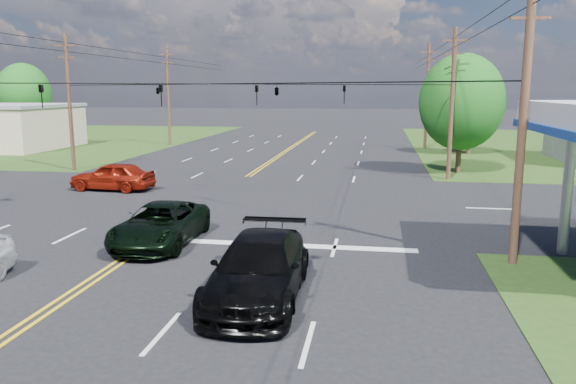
% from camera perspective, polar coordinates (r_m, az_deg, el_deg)
% --- Properties ---
extents(ground, '(280.00, 280.00, 0.00)m').
position_cam_1_polar(ground, '(29.72, -7.60, -0.81)').
color(ground, black).
rests_on(ground, ground).
extents(grass_nw, '(46.00, 48.00, 0.03)m').
position_cam_1_polar(grass_nw, '(74.23, -26.88, 4.86)').
color(grass_nw, '#223F14').
rests_on(grass_nw, ground).
extents(stop_bar, '(10.00, 0.50, 0.02)m').
position_cam_1_polar(stop_bar, '(21.01, -0.71, -5.45)').
color(stop_bar, silver).
rests_on(stop_bar, ground).
extents(pole_se, '(1.60, 0.28, 9.50)m').
position_cam_1_polar(pole_se, '(19.47, 22.79, 7.18)').
color(pole_se, '#41281B').
rests_on(pole_se, ground).
extents(pole_nw, '(1.60, 0.28, 9.50)m').
position_cam_1_polar(pole_nw, '(42.70, -21.32, 8.61)').
color(pole_nw, '#41281B').
rests_on(pole_nw, ground).
extents(pole_ne, '(1.60, 0.28, 9.50)m').
position_cam_1_polar(pole_ne, '(37.20, 16.31, 8.73)').
color(pole_ne, '#41281B').
rests_on(pole_ne, ground).
extents(pole_left_far, '(1.60, 0.28, 10.00)m').
position_cam_1_polar(pole_left_far, '(59.88, -12.07, 9.65)').
color(pole_left_far, '#41281B').
rests_on(pole_left_far, ground).
extents(pole_right_far, '(1.60, 0.28, 10.00)m').
position_cam_1_polar(pole_right_far, '(56.10, 13.94, 9.53)').
color(pole_right_far, '#41281B').
rests_on(pole_right_far, ground).
extents(span_wire_signals, '(26.00, 18.00, 1.13)m').
position_cam_1_polar(span_wire_signals, '(29.16, -7.89, 10.82)').
color(span_wire_signals, black).
rests_on(span_wire_signals, ground).
extents(power_lines, '(26.04, 100.00, 0.64)m').
position_cam_1_polar(power_lines, '(27.40, -9.30, 16.27)').
color(power_lines, black).
rests_on(power_lines, ground).
extents(tree_right_a, '(5.70, 5.70, 8.18)m').
position_cam_1_polar(tree_right_a, '(40.30, 17.21, 8.72)').
color(tree_right_a, '#41281B').
rests_on(tree_right_a, ground).
extents(tree_right_b, '(4.94, 4.94, 7.09)m').
position_cam_1_polar(tree_right_b, '(52.55, 18.09, 8.25)').
color(tree_right_b, '#41281B').
rests_on(tree_right_b, ground).
extents(tree_far_l, '(6.08, 6.08, 8.72)m').
position_cam_1_polar(tree_far_l, '(72.29, -25.27, 9.01)').
color(tree_far_l, '#41281B').
rests_on(tree_far_l, ground).
extents(pickup_dkgreen, '(2.57, 5.47, 1.51)m').
position_cam_1_polar(pickup_dkgreen, '(21.56, -12.84, -3.22)').
color(pickup_dkgreen, black).
rests_on(pickup_dkgreen, ground).
extents(suv_black, '(2.55, 5.98, 1.72)m').
position_cam_1_polar(suv_black, '(15.65, -2.98, -7.78)').
color(suv_black, black).
rests_on(suv_black, ground).
extents(sedan_red, '(4.88, 2.19, 1.63)m').
position_cam_1_polar(sedan_red, '(33.79, -17.40, 1.55)').
color(sedan_red, maroon).
rests_on(sedan_red, ground).
extents(polesign_ne, '(1.99, 0.57, 7.18)m').
position_cam_1_polar(polesign_ne, '(40.49, 16.42, 9.62)').
color(polesign_ne, '#A5A5AA').
rests_on(polesign_ne, ground).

